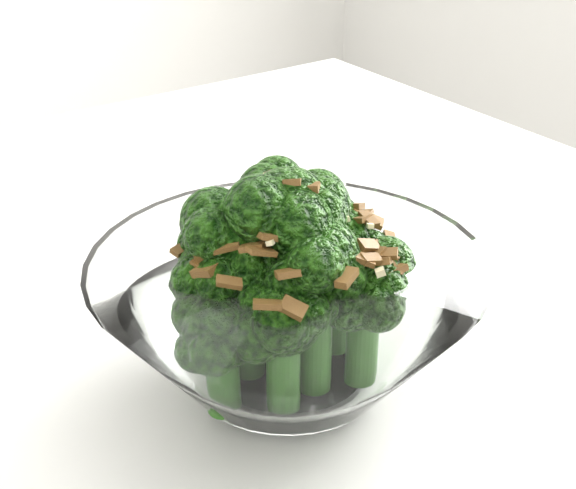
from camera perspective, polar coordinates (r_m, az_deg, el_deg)
broccoli_dish at (r=0.49m, az=-0.09°, el=-3.99°), size 0.22×0.22×0.14m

